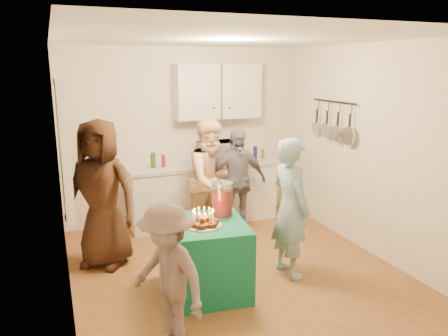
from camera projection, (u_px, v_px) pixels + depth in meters
name	position (u px, v px, depth m)	size (l,w,h in m)	color
floor	(235.00, 270.00, 5.08)	(4.00, 4.00, 0.00)	brown
ceiling	(237.00, 38.00, 4.48)	(4.00, 4.00, 0.00)	white
back_wall	(184.00, 135.00, 6.59)	(3.60, 3.60, 0.00)	silver
left_wall	(61.00, 177.00, 4.13)	(4.00, 4.00, 0.00)	silver
right_wall	(369.00, 150.00, 5.43)	(4.00, 4.00, 0.00)	silver
window_night	(61.00, 145.00, 4.36)	(0.04, 1.00, 1.20)	black
counter	(203.00, 194.00, 6.59)	(2.20, 0.58, 0.86)	white
countertop	(203.00, 165.00, 6.48)	(2.24, 0.62, 0.05)	beige
upper_cabinet	(218.00, 91.00, 6.48)	(1.30, 0.30, 0.80)	white
pot_rack	(331.00, 120.00, 5.96)	(0.12, 1.00, 0.60)	black
microwave	(218.00, 152.00, 6.53)	(0.56, 0.38, 0.31)	white
party_table	(204.00, 258.00, 4.53)	(0.85, 0.85, 0.76)	#0F6848
donut_cake	(203.00, 217.00, 4.35)	(0.38, 0.38, 0.18)	#381C0C
punch_jar	(222.00, 200.00, 4.65)	(0.22, 0.22, 0.34)	red
man_birthday	(290.00, 208.00, 4.83)	(0.58, 0.38, 1.58)	#8AB3C9
woman_back_left	(101.00, 194.00, 5.06)	(0.86, 0.56, 1.75)	#582E19
woman_back_center	(212.00, 181.00, 5.81)	(0.81, 0.63, 1.66)	#F9AF82
woman_back_right	(236.00, 181.00, 6.09)	(0.88, 0.37, 1.50)	black
child_near_left	(168.00, 276.00, 3.61)	(0.81, 0.47, 1.25)	#604C4D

